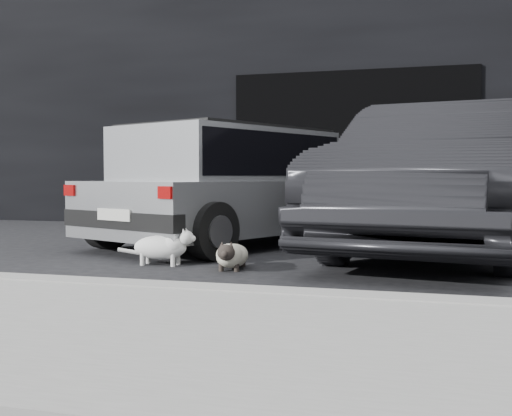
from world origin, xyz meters
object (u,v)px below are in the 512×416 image
(cat_siamese, at_px, (231,255))
(silver_hatchback, at_px, (234,181))
(second_car, at_px, (446,177))
(cat_white, at_px, (164,247))

(cat_siamese, bearing_deg, silver_hatchback, -79.80)
(second_car, bearing_deg, silver_hatchback, -175.27)
(silver_hatchback, height_order, second_car, second_car)
(cat_siamese, xyz_separation_m, cat_white, (-0.72, 0.10, 0.05))
(cat_siamese, height_order, cat_white, cat_white)
(cat_white, bearing_deg, silver_hatchback, 176.36)
(silver_hatchback, relative_size, cat_white, 5.42)
(silver_hatchback, bearing_deg, second_car, 18.63)
(silver_hatchback, height_order, cat_white, silver_hatchback)
(second_car, relative_size, cat_siamese, 6.18)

